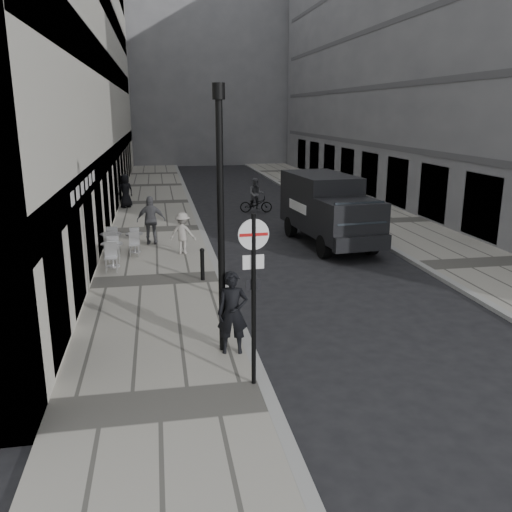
{
  "coord_description": "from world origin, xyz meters",
  "views": [
    {
      "loc": [
        -1.87,
        -6.19,
        5.23
      ],
      "look_at": [
        0.7,
        7.88,
        1.4
      ],
      "focal_mm": 38.0,
      "sensor_mm": 36.0,
      "label": 1
    }
  ],
  "objects": [
    {
      "name": "ground",
      "position": [
        0.0,
        0.0,
        0.0
      ],
      "size": [
        120.0,
        120.0,
        0.0
      ],
      "primitive_type": "plane",
      "color": "black",
      "rests_on": "ground"
    },
    {
      "name": "sidewalk",
      "position": [
        -2.0,
        18.0,
        0.06
      ],
      "size": [
        4.0,
        60.0,
        0.12
      ],
      "primitive_type": "cube",
      "color": "gray",
      "rests_on": "ground"
    },
    {
      "name": "far_sidewalk",
      "position": [
        9.0,
        18.0,
        0.06
      ],
      "size": [
        4.0,
        60.0,
        0.12
      ],
      "primitive_type": "cube",
      "color": "gray",
      "rests_on": "ground"
    },
    {
      "name": "building_left",
      "position": [
        -6.0,
        24.5,
        9.0
      ],
      "size": [
        4.0,
        45.0,
        18.0
      ],
      "primitive_type": "cube",
      "color": "beige",
      "rests_on": "ground"
    },
    {
      "name": "building_right",
      "position": [
        14.0,
        24.5,
        10.0
      ],
      "size": [
        6.0,
        45.0,
        20.0
      ],
      "primitive_type": "cube",
      "color": "gray",
      "rests_on": "ground"
    },
    {
      "name": "building_far",
      "position": [
        1.5,
        56.0,
        11.0
      ],
      "size": [
        24.0,
        16.0,
        22.0
      ],
      "primitive_type": "cube",
      "color": "gray",
      "rests_on": "ground"
    },
    {
      "name": "walking_man",
      "position": [
        -0.4,
        4.66,
        1.03
      ],
      "size": [
        0.72,
        0.52,
        1.83
      ],
      "primitive_type": "imported",
      "rotation": [
        0.0,
        0.0,
        -0.13
      ],
      "color": "black",
      "rests_on": "sidewalk"
    },
    {
      "name": "sign_post",
      "position": [
        -0.2,
        3.19,
        2.27
      ],
      "size": [
        0.57,
        0.1,
        3.35
      ],
      "rotation": [
        0.0,
        0.0,
        0.06
      ],
      "color": "black",
      "rests_on": "sidewalk"
    },
    {
      "name": "lamppost",
      "position": [
        -0.6,
        4.84,
        3.26
      ],
      "size": [
        0.25,
        0.25,
        5.65
      ],
      "color": "black",
      "rests_on": "sidewalk"
    },
    {
      "name": "bollard_near",
      "position": [
        -0.15,
        8.45,
        0.6
      ],
      "size": [
        0.13,
        0.13,
        0.97
      ],
      "primitive_type": "cylinder",
      "color": "black",
      "rests_on": "sidewalk"
    },
    {
      "name": "bollard_far",
      "position": [
        -0.6,
        10.05,
        0.6
      ],
      "size": [
        0.13,
        0.13,
        0.95
      ],
      "primitive_type": "cylinder",
      "color": "black",
      "rests_on": "sidewalk"
    },
    {
      "name": "panel_van",
      "position": [
        4.8,
        14.4,
        1.55
      ],
      "size": [
        2.69,
        6.03,
        2.76
      ],
      "rotation": [
        0.0,
        0.0,
        0.09
      ],
      "color": "black",
      "rests_on": "ground"
    },
    {
      "name": "cyclist",
      "position": [
        3.27,
        21.9,
        0.72
      ],
      "size": [
        1.77,
        0.83,
        1.83
      ],
      "rotation": [
        0.0,
        0.0,
        -0.14
      ],
      "color": "black",
      "rests_on": "ground"
    },
    {
      "name": "pedestrian_a",
      "position": [
        -2.17,
        15.17,
        1.08
      ],
      "size": [
        1.17,
        0.6,
        1.92
      ],
      "primitive_type": "imported",
      "rotation": [
        0.0,
        0.0,
        3.02
      ],
      "color": "#535458",
      "rests_on": "sidewalk"
    },
    {
      "name": "pedestrian_b",
      "position": [
        -1.03,
        13.4,
        0.89
      ],
      "size": [
        1.14,
        0.92,
        1.54
      ],
      "primitive_type": "imported",
      "rotation": [
        0.0,
        0.0,
        2.74
      ],
      "color": "#A39D97",
      "rests_on": "sidewalk"
    },
    {
      "name": "pedestrian_c",
      "position": [
        -3.6,
        24.05,
        1.03
      ],
      "size": [
        1.06,
        0.94,
        1.82
      ],
      "primitive_type": "imported",
      "rotation": [
        0.0,
        0.0,
        3.65
      ],
      "color": "black",
      "rests_on": "sidewalk"
    },
    {
      "name": "cafe_table_near",
      "position": [
        -2.8,
        13.94,
        0.55
      ],
      "size": [
        0.66,
        1.49,
        0.85
      ],
      "color": "#B3B3B5",
      "rests_on": "sidewalk"
    },
    {
      "name": "cafe_table_mid",
      "position": [
        -3.6,
        13.45,
        0.63
      ],
      "size": [
        0.78,
        1.76,
        1.0
      ],
      "color": "#A4A4A7",
      "rests_on": "sidewalk"
    },
    {
      "name": "cafe_table_far",
      "position": [
        -3.47,
        12.09,
        0.6
      ],
      "size": [
        0.74,
        1.68,
        0.95
      ],
      "color": "silver",
      "rests_on": "sidewalk"
    }
  ]
}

